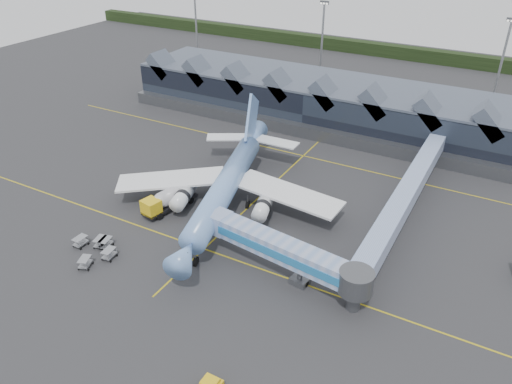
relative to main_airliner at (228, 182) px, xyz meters
The scene contains 9 objects.
ground 7.19m from the main_airliner, 53.16° to the right, with size 260.00×260.00×0.00m, color #2D2D30.
taxi_stripes 7.70m from the main_airliner, 57.27° to the left, with size 120.00×60.00×0.01m.
tree_line_far 105.46m from the main_airliner, 88.12° to the left, with size 260.00×4.00×4.00m, color black.
terminal 42.77m from the main_airliner, 92.15° to the left, with size 90.00×22.25×12.52m.
light_masts 63.64m from the main_airliner, 67.20° to the left, with size 132.40×42.56×22.45m.
main_airliner is the anchor object (origin of this frame).
jet_bridge 22.12m from the main_airliner, 34.80° to the right, with size 25.55×6.96×5.99m.
fuel_truck 9.89m from the main_airliner, 144.67° to the right, with size 4.81×11.08×3.69m.
baggage_carts 23.51m from the main_airliner, 115.06° to the right, with size 7.41×7.32×1.49m.
Camera 1 is at (35.93, -56.71, 45.04)m, focal length 35.00 mm.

